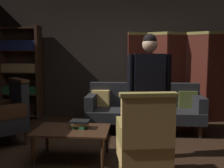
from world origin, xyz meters
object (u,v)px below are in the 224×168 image
Objects in this scene: coffee_table at (72,132)px; book_tan_leather at (80,124)px; folding_screen at (176,75)px; bookshelf at (21,70)px; armchair_gilt_accent at (144,139)px; book_black_cloth at (80,122)px; velvet_couch at (144,106)px; standing_figure at (149,85)px; book_green_cloth at (80,127)px; armchair_wing_left at (9,114)px.

book_tan_leather reaches higher than coffee_table.
folding_screen is at bearing 51.95° from coffee_table.
bookshelf is at bearing 127.34° from coffee_table.
book_black_cloth is at bearing 145.07° from armchair_gilt_accent.
folding_screen is at bearing 47.52° from velvet_couch.
standing_figure is 1.11m from book_green_cloth.
bookshelf reaches higher than coffee_table.
velvet_couch is at bearing 56.23° from book_black_cloth.
folding_screen is at bearing 30.48° from armchair_wing_left.
bookshelf is 3.83m from armchair_gilt_accent.
folding_screen is 2.10× the size of coffee_table.
standing_figure is (-0.70, -2.11, 0.04)m from folding_screen.
book_tan_leather is at bearing -176.18° from standing_figure.
velvet_couch is 1.25× the size of standing_figure.
book_green_cloth is (-0.93, -1.39, -0.01)m from velvet_couch.
armchair_wing_left reaches higher than coffee_table.
book_black_cloth is at bearing -123.77° from velvet_couch.
folding_screen is 11.25× the size of book_green_cloth.
book_tan_leather is at bearing -123.77° from velvet_couch.
armchair_wing_left is at bearing -149.52° from folding_screen.
velvet_couch is 1.68m from book_tan_leather.
bookshelf is 8.11× the size of book_black_cloth.
armchair_gilt_accent is (0.95, -0.54, 0.12)m from coffee_table.
folding_screen is 8.60× the size of book_tan_leather.
folding_screen reaches higher than armchair_wing_left.
armchair_gilt_accent reaches higher than book_green_cloth.
armchair_gilt_accent is at bearing -46.15° from bookshelf.
book_green_cloth reaches higher than coffee_table.
coffee_table is at bearing -173.53° from standing_figure.
book_green_cloth is 0.74× the size of book_black_cloth.
standing_figure is at bearing -10.57° from armchair_wing_left.
standing_figure is at bearing 3.82° from book_green_cloth.
folding_screen is at bearing 52.87° from book_tan_leather.
coffee_table is at bearing -128.05° from folding_screen.
armchair_gilt_accent is 1.04m from book_green_cloth.
book_black_cloth is at bearing 0.00° from book_tan_leather.
armchair_wing_left is (-2.89, -1.70, -0.50)m from folding_screen.
book_black_cloth reaches higher than book_tan_leather.
coffee_table is at bearing -150.78° from book_black_cloth.
armchair_gilt_accent is 5.58× the size of book_green_cloth.
folding_screen is at bearing 52.87° from book_green_cloth.
armchair_wing_left reaches higher than velvet_couch.
velvet_couch is (2.70, -0.74, -0.63)m from bookshelf.
book_green_cloth is (-1.64, -2.17, -0.55)m from folding_screen.
standing_figure reaches higher than armchair_wing_left.
book_black_cloth is at bearing -20.70° from armchair_wing_left.
standing_figure reaches higher than armchair_gilt_accent.
armchair_wing_left is (-1.15, 0.52, 0.12)m from coffee_table.
folding_screen is 1.23× the size of standing_figure.
book_green_cloth is at bearing -50.35° from bookshelf.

